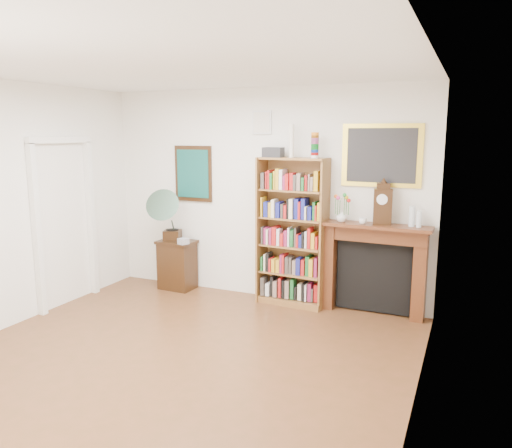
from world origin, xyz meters
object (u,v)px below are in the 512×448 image
at_px(gramophone, 167,212).
at_px(bottle_left, 412,216).
at_px(bookshelf, 292,224).
at_px(cd_stack, 183,241).
at_px(flower_vase, 342,216).
at_px(teacup, 363,221).
at_px(fireplace, 374,261).
at_px(mantel_clock, 383,205).
at_px(side_cabinet, 177,265).
at_px(bottle_right, 419,219).

bearing_deg(gramophone, bottle_left, -15.85).
height_order(bookshelf, cd_stack, bookshelf).
height_order(flower_vase, teacup, flower_vase).
bearing_deg(fireplace, cd_stack, -172.56).
relative_size(cd_stack, bottle_left, 0.50).
relative_size(fireplace, bottle_left, 5.65).
height_order(teacup, bottle_left, bottle_left).
xyz_separation_m(mantel_clock, flower_vase, (-0.48, -0.02, -0.17)).
height_order(cd_stack, teacup, teacup).
bearing_deg(side_cabinet, gramophone, -130.99).
bearing_deg(bottle_left, mantel_clock, -177.64).
bearing_deg(bookshelf, side_cabinet, -174.78).
distance_m(fireplace, bottle_right, 0.76).
xyz_separation_m(fireplace, cd_stack, (-2.56, -0.26, 0.08)).
bearing_deg(side_cabinet, teacup, 2.31).
bearing_deg(flower_vase, mantel_clock, 1.97).
xyz_separation_m(teacup, bottle_left, (0.55, 0.08, 0.08)).
height_order(bookshelf, gramophone, bookshelf).
bearing_deg(teacup, gramophone, -178.02).
bearing_deg(fireplace, side_cabinet, -176.04).
bearing_deg(bottle_left, cd_stack, -175.72).
xyz_separation_m(bookshelf, bottle_left, (1.46, 0.05, 0.19)).
height_order(cd_stack, mantel_clock, mantel_clock).
height_order(mantel_clock, flower_vase, mantel_clock).
distance_m(bookshelf, bottle_right, 1.55).
xyz_separation_m(bookshelf, mantel_clock, (1.12, 0.03, 0.31)).
distance_m(mantel_clock, bottle_left, 0.36).
distance_m(bookshelf, teacup, 0.91).
height_order(side_cabinet, cd_stack, cd_stack).
height_order(side_cabinet, fireplace, fireplace).
bearing_deg(side_cabinet, fireplace, 4.56).
relative_size(mantel_clock, bottle_right, 2.47).
relative_size(cd_stack, flower_vase, 0.85).
height_order(bookshelf, side_cabinet, bookshelf).
height_order(side_cabinet, flower_vase, flower_vase).
relative_size(bookshelf, mantel_clock, 4.45).
bearing_deg(bottle_left, side_cabinet, -178.65).
relative_size(flower_vase, teacup, 1.49).
xyz_separation_m(cd_stack, mantel_clock, (2.64, 0.21, 0.63)).
bearing_deg(bookshelf, bottle_right, 4.96).
bearing_deg(gramophone, fireplace, -14.75).
bearing_deg(cd_stack, bookshelf, 6.68).
height_order(fireplace, bottle_right, bottle_right).
relative_size(bookshelf, gramophone, 2.92).
height_order(gramophone, bottle_right, gramophone).
bearing_deg(teacup, fireplace, 39.89).
xyz_separation_m(fireplace, teacup, (-0.13, -0.11, 0.51)).
bearing_deg(flower_vase, cd_stack, -174.90).
xyz_separation_m(mantel_clock, teacup, (-0.21, -0.06, -0.20)).
bearing_deg(bottle_right, teacup, -175.48).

